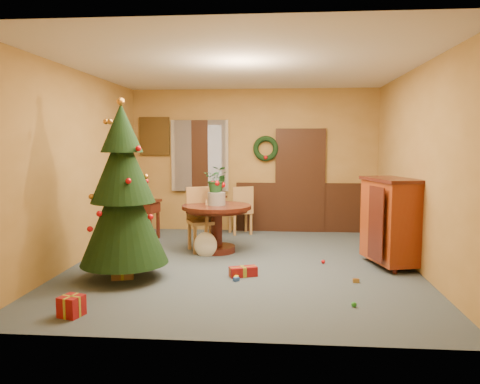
# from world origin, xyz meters

# --- Properties ---
(room_envelope) EXTENTS (5.50, 5.50, 5.50)m
(room_envelope) POSITION_xyz_m (0.21, 2.70, 1.12)
(room_envelope) COLOR #33424A
(room_envelope) RESTS_ON ground
(dining_table) EXTENTS (1.15, 1.15, 0.79)m
(dining_table) POSITION_xyz_m (-0.50, 0.77, 0.55)
(dining_table) COLOR black
(dining_table) RESTS_ON floor
(urn) EXTENTS (0.29, 0.29, 0.21)m
(urn) POSITION_xyz_m (-0.50, 0.77, 0.90)
(urn) COLOR slate
(urn) RESTS_ON dining_table
(centerpiece_plant) EXTENTS (0.39, 0.33, 0.43)m
(centerpiece_plant) POSITION_xyz_m (-0.50, 0.77, 1.22)
(centerpiece_plant) COLOR #1E4C23
(centerpiece_plant) RESTS_ON urn
(chair_near) EXTENTS (0.61, 0.61, 1.07)m
(chair_near) POSITION_xyz_m (-0.78, 0.90, 0.57)
(chair_near) COLOR #9E783F
(chair_near) RESTS_ON floor
(chair_far) EXTENTS (0.54, 0.54, 0.96)m
(chair_far) POSITION_xyz_m (-0.21, 2.31, 0.52)
(chair_far) COLOR #9E783F
(chair_far) RESTS_ON floor
(guitar) EXTENTS (0.39, 0.58, 0.86)m
(guitar) POSITION_xyz_m (-0.64, 0.48, 0.44)
(guitar) COLOR beige
(guitar) RESTS_ON floor
(plant_stand) EXTENTS (0.30, 0.30, 0.77)m
(plant_stand) POSITION_xyz_m (-0.64, 2.26, 0.48)
(plant_stand) COLOR black
(plant_stand) RESTS_ON floor
(stand_plant) EXTENTS (0.28, 0.25, 0.42)m
(stand_plant) POSITION_xyz_m (-0.64, 2.26, 0.98)
(stand_plant) COLOR #19471E
(stand_plant) RESTS_ON plant_stand
(christmas_tree) EXTENTS (1.16, 1.16, 2.40)m
(christmas_tree) POSITION_xyz_m (-1.52, -0.86, 1.14)
(christmas_tree) COLOR #382111
(christmas_tree) RESTS_ON floor
(writing_desk) EXTENTS (0.93, 0.61, 0.75)m
(writing_desk) POSITION_xyz_m (-2.15, 1.72, 0.57)
(writing_desk) COLOR black
(writing_desk) RESTS_ON floor
(sideboard) EXTENTS (0.79, 1.12, 1.30)m
(sideboard) POSITION_xyz_m (2.15, 0.09, 0.70)
(sideboard) COLOR #5E1C0A
(sideboard) RESTS_ON floor
(gift_a) EXTENTS (0.33, 0.28, 0.15)m
(gift_a) POSITION_xyz_m (-1.56, -0.86, 0.08)
(gift_a) COLOR brown
(gift_a) RESTS_ON floor
(gift_b) EXTENTS (0.27, 0.27, 0.22)m
(gift_b) POSITION_xyz_m (-1.63, -2.25, 0.11)
(gift_b) COLOR maroon
(gift_b) RESTS_ON floor
(gift_c) EXTENTS (0.33, 0.33, 0.15)m
(gift_c) POSITION_xyz_m (-1.76, 0.18, 0.07)
(gift_c) COLOR brown
(gift_c) RESTS_ON floor
(gift_d) EXTENTS (0.40, 0.28, 0.13)m
(gift_d) POSITION_xyz_m (0.05, -0.63, 0.07)
(gift_d) COLOR maroon
(gift_d) RESTS_ON floor
(toy_a) EXTENTS (0.09, 0.09, 0.05)m
(toy_a) POSITION_xyz_m (-0.02, -0.86, 0.03)
(toy_a) COLOR #2A54B6
(toy_a) RESTS_ON floor
(toy_b) EXTENTS (0.06, 0.06, 0.06)m
(toy_b) POSITION_xyz_m (1.37, -1.73, 0.03)
(toy_b) COLOR #248323
(toy_b) RESTS_ON floor
(toy_c) EXTENTS (0.06, 0.09, 0.05)m
(toy_c) POSITION_xyz_m (-0.03, -0.79, 0.03)
(toy_c) COLOR yellow
(toy_c) RESTS_ON floor
(toy_d) EXTENTS (0.06, 0.06, 0.06)m
(toy_d) POSITION_xyz_m (1.20, 0.14, 0.03)
(toy_d) COLOR red
(toy_d) RESTS_ON floor
(toy_e) EXTENTS (0.08, 0.06, 0.05)m
(toy_e) POSITION_xyz_m (1.54, -0.80, 0.03)
(toy_e) COLOR #C2812D
(toy_e) RESTS_ON floor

